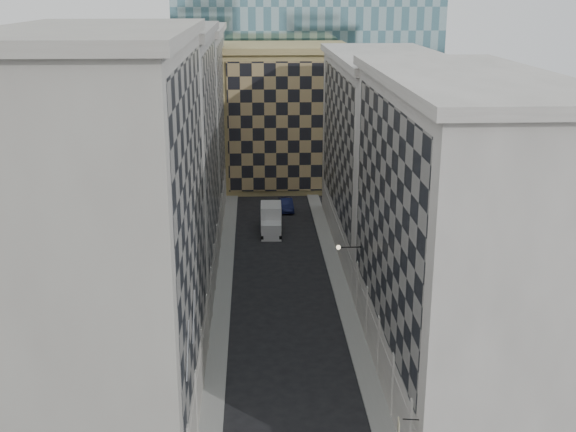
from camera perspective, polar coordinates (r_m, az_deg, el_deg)
name	(u,v)px	position (r m, az deg, el deg)	size (l,w,h in m)	color
sidewalk_west	(223,291)	(64.53, -5.14, -5.93)	(1.50, 100.00, 0.15)	gray
sidewalk_east	(341,289)	(64.92, 4.20, -5.76)	(1.50, 100.00, 0.15)	gray
bldg_left_a	(109,237)	(43.34, -13.95, -1.59)	(10.80, 22.80, 23.70)	#A09A90
bldg_left_b	(157,160)	(64.40, -10.34, 4.35)	(10.80, 22.80, 22.70)	gray
bldg_left_c	(180,122)	(85.93, -8.50, 7.33)	(10.80, 22.80, 21.70)	#A09A90
bldg_right_a	(457,233)	(48.62, 13.19, -1.32)	(10.80, 26.80, 20.70)	#ADA79F
bldg_right_b	(384,152)	(74.14, 7.61, 5.01)	(10.80, 28.80, 19.70)	#ADA79F
tan_block	(285,115)	(98.56, -0.22, 7.97)	(16.80, 14.80, 18.80)	tan
flagpoles_left	(191,333)	(39.51, -7.70, -9.13)	(0.10, 6.33, 2.33)	gray
bracket_lamp	(341,247)	(57.04, 4.19, -2.48)	(1.98, 0.36, 0.36)	black
box_truck	(271,221)	(79.28, -1.34, -0.41)	(2.37, 5.59, 3.04)	silver
dark_car	(286,204)	(87.54, -0.16, 0.92)	(1.57, 4.50, 1.48)	#0F1437
shop_sign	(400,427)	(39.55, 8.81, -16.12)	(1.16, 0.77, 0.85)	black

